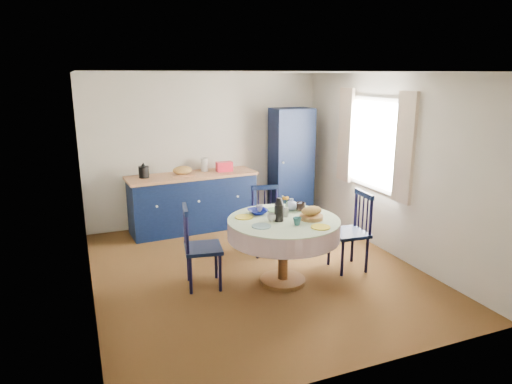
{
  "coord_description": "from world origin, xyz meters",
  "views": [
    {
      "loc": [
        -2.04,
        -5.1,
        2.48
      ],
      "look_at": [
        0.09,
        0.2,
        1.0
      ],
      "focal_mm": 32.0,
      "sensor_mm": 36.0,
      "label": 1
    }
  ],
  "objects_px": {
    "chair_far": "(267,220)",
    "mug_d": "(260,208)",
    "kitchen_counter": "(193,201)",
    "pantry_cabinet": "(291,165)",
    "chair_left": "(199,246)",
    "mug_b": "(297,221)",
    "dining_table": "(284,229)",
    "cobalt_bowl": "(258,212)",
    "chair_right": "(352,231)",
    "mug_c": "(300,207)",
    "mug_a": "(272,217)"
  },
  "relations": [
    {
      "from": "chair_left",
      "to": "mug_b",
      "type": "bearing_deg",
      "value": -107.72
    },
    {
      "from": "pantry_cabinet",
      "to": "mug_b",
      "type": "bearing_deg",
      "value": -113.32
    },
    {
      "from": "dining_table",
      "to": "cobalt_bowl",
      "type": "xyz_separation_m",
      "value": [
        -0.21,
        0.31,
        0.15
      ]
    },
    {
      "from": "kitchen_counter",
      "to": "chair_far",
      "type": "distance_m",
      "value": 1.55
    },
    {
      "from": "pantry_cabinet",
      "to": "mug_b",
      "type": "relative_size",
      "value": 19.95
    },
    {
      "from": "chair_right",
      "to": "cobalt_bowl",
      "type": "bearing_deg",
      "value": -97.94
    },
    {
      "from": "cobalt_bowl",
      "to": "kitchen_counter",
      "type": "bearing_deg",
      "value": 98.8
    },
    {
      "from": "cobalt_bowl",
      "to": "mug_d",
      "type": "bearing_deg",
      "value": 53.35
    },
    {
      "from": "kitchen_counter",
      "to": "chair_right",
      "type": "distance_m",
      "value": 2.75
    },
    {
      "from": "chair_right",
      "to": "mug_a",
      "type": "relative_size",
      "value": 9.06
    },
    {
      "from": "kitchen_counter",
      "to": "mug_d",
      "type": "xyz_separation_m",
      "value": [
        0.37,
        -1.96,
        0.38
      ]
    },
    {
      "from": "chair_far",
      "to": "chair_right",
      "type": "distance_m",
      "value": 1.22
    },
    {
      "from": "mug_d",
      "to": "mug_a",
      "type": "bearing_deg",
      "value": -91.56
    },
    {
      "from": "mug_a",
      "to": "mug_b",
      "type": "xyz_separation_m",
      "value": [
        0.21,
        -0.24,
        0.0
      ]
    },
    {
      "from": "pantry_cabinet",
      "to": "mug_d",
      "type": "bearing_deg",
      "value": -124.3
    },
    {
      "from": "mug_c",
      "to": "chair_far",
      "type": "bearing_deg",
      "value": 101.25
    },
    {
      "from": "chair_left",
      "to": "chair_far",
      "type": "relative_size",
      "value": 1.06
    },
    {
      "from": "mug_a",
      "to": "mug_d",
      "type": "xyz_separation_m",
      "value": [
        0.01,
        0.4,
        -0.0
      ]
    },
    {
      "from": "dining_table",
      "to": "chair_right",
      "type": "xyz_separation_m",
      "value": [
        0.99,
        0.05,
        -0.17
      ]
    },
    {
      "from": "chair_right",
      "to": "mug_a",
      "type": "bearing_deg",
      "value": -82.56
    },
    {
      "from": "pantry_cabinet",
      "to": "chair_left",
      "type": "distance_m",
      "value": 3.01
    },
    {
      "from": "kitchen_counter",
      "to": "cobalt_bowl",
      "type": "height_order",
      "value": "kitchen_counter"
    },
    {
      "from": "chair_left",
      "to": "cobalt_bowl",
      "type": "distance_m",
      "value": 0.83
    },
    {
      "from": "kitchen_counter",
      "to": "mug_a",
      "type": "distance_m",
      "value": 2.42
    },
    {
      "from": "chair_left",
      "to": "chair_right",
      "type": "xyz_separation_m",
      "value": [
        1.97,
        -0.22,
        0.01
      ]
    },
    {
      "from": "mug_d",
      "to": "chair_left",
      "type": "bearing_deg",
      "value": -171.67
    },
    {
      "from": "mug_d",
      "to": "kitchen_counter",
      "type": "bearing_deg",
      "value": 100.8
    },
    {
      "from": "dining_table",
      "to": "kitchen_counter",
      "type": "bearing_deg",
      "value": 102.65
    },
    {
      "from": "dining_table",
      "to": "cobalt_bowl",
      "type": "bearing_deg",
      "value": 124.04
    },
    {
      "from": "mug_a",
      "to": "pantry_cabinet",
      "type": "bearing_deg",
      "value": 59.2
    },
    {
      "from": "kitchen_counter",
      "to": "chair_left",
      "type": "relative_size",
      "value": 2.09
    },
    {
      "from": "pantry_cabinet",
      "to": "chair_right",
      "type": "relative_size",
      "value": 1.88
    },
    {
      "from": "chair_far",
      "to": "mug_b",
      "type": "distance_m",
      "value": 1.29
    },
    {
      "from": "mug_d",
      "to": "cobalt_bowl",
      "type": "xyz_separation_m",
      "value": [
        -0.06,
        -0.08,
        -0.01
      ]
    },
    {
      "from": "mug_a",
      "to": "mug_d",
      "type": "bearing_deg",
      "value": 88.44
    },
    {
      "from": "chair_right",
      "to": "cobalt_bowl",
      "type": "height_order",
      "value": "chair_right"
    },
    {
      "from": "chair_far",
      "to": "mug_d",
      "type": "relative_size",
      "value": 10.6
    },
    {
      "from": "mug_b",
      "to": "chair_right",
      "type": "bearing_deg",
      "value": 17.83
    },
    {
      "from": "chair_far",
      "to": "mug_c",
      "type": "height_order",
      "value": "chair_far"
    },
    {
      "from": "chair_right",
      "to": "mug_c",
      "type": "height_order",
      "value": "chair_right"
    },
    {
      "from": "dining_table",
      "to": "cobalt_bowl",
      "type": "relative_size",
      "value": 5.56
    },
    {
      "from": "chair_far",
      "to": "kitchen_counter",
      "type": "bearing_deg",
      "value": 128.29
    },
    {
      "from": "kitchen_counter",
      "to": "mug_c",
      "type": "height_order",
      "value": "kitchen_counter"
    },
    {
      "from": "kitchen_counter",
      "to": "chair_right",
      "type": "xyz_separation_m",
      "value": [
        1.52,
        -2.29,
        0.04
      ]
    },
    {
      "from": "mug_c",
      "to": "cobalt_bowl",
      "type": "bearing_deg",
      "value": 173.01
    },
    {
      "from": "chair_far",
      "to": "mug_d",
      "type": "bearing_deg",
      "value": -110.03
    },
    {
      "from": "chair_left",
      "to": "chair_right",
      "type": "height_order",
      "value": "chair_right"
    },
    {
      "from": "chair_far",
      "to": "mug_a",
      "type": "relative_size",
      "value": 8.4
    },
    {
      "from": "kitchen_counter",
      "to": "cobalt_bowl",
      "type": "bearing_deg",
      "value": -84.97
    },
    {
      "from": "chair_far",
      "to": "mug_c",
      "type": "xyz_separation_m",
      "value": [
        0.15,
        -0.73,
        0.38
      ]
    }
  ]
}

